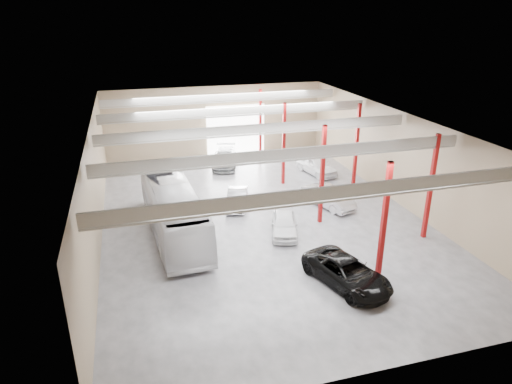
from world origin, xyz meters
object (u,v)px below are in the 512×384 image
coach_bus (173,209)px  car_row_b (237,198)px  car_row_a (284,224)px  car_right_far (317,165)px  black_sedan (347,272)px  car_row_c (225,158)px  car_right_near (328,197)px

coach_bus → car_row_b: 6.03m
car_row_a → car_right_far: car_right_far is taller
black_sedan → car_row_a: bearing=83.8°
black_sedan → car_right_far: 18.17m
car_row_c → car_row_b: bearing=-81.0°
car_row_a → car_row_b: car_row_a is taller
coach_bus → car_row_c: bearing=60.6°
coach_bus → car_right_far: coach_bus is taller
car_row_a → car_right_near: (4.71, 3.37, 0.04)m
car_row_c → coach_bus: bearing=-100.1°
car_row_c → car_row_a: bearing=-71.1°
car_row_b → car_row_a: bearing=-50.8°
car_row_a → car_right_far: bearing=74.3°
car_row_c → car_right_near: car_row_c is taller
coach_bus → car_row_b: (5.09, 3.08, -1.03)m
car_row_a → car_row_b: 5.56m
black_sedan → car_row_b: 12.37m
coach_bus → black_sedan: coach_bus is taller
coach_bus → car_right_far: size_ratio=2.61×
car_row_a → car_row_c: size_ratio=0.77×
car_right_near → black_sedan: bearing=-128.8°
car_row_a → car_row_c: bearing=110.2°
car_row_b → car_right_near: size_ratio=0.89×
coach_bus → black_sedan: bearing=-50.2°
car_row_a → car_row_b: bearing=127.9°
car_right_near → car_right_far: (2.08, 7.20, 0.05)m
car_row_b → car_row_c: size_ratio=0.74×
coach_bus → car_right_near: (11.78, 1.25, -0.95)m
coach_bus → black_sedan: size_ratio=2.25×
coach_bus → car_row_a: size_ratio=2.91×
coach_bus → car_right_near: bearing=2.7°
car_row_c → car_right_far: size_ratio=1.16×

